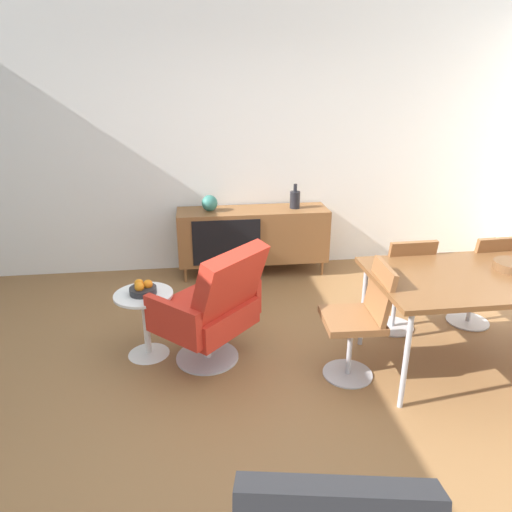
% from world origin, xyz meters
% --- Properties ---
extents(ground_plane, '(8.32, 8.32, 0.00)m').
position_xyz_m(ground_plane, '(0.00, 0.00, 0.00)').
color(ground_plane, olive).
extents(wall_back, '(6.80, 0.12, 2.80)m').
position_xyz_m(wall_back, '(0.00, 2.60, 1.40)').
color(wall_back, white).
rests_on(wall_back, ground_plane).
extents(sideboard, '(1.60, 0.45, 0.72)m').
position_xyz_m(sideboard, '(0.10, 2.30, 0.44)').
color(sideboard, brown).
rests_on(sideboard, ground_plane).
extents(vase_cobalt, '(0.11, 0.11, 0.26)m').
position_xyz_m(vase_cobalt, '(0.56, 2.30, 0.82)').
color(vase_cobalt, black).
rests_on(vase_cobalt, sideboard).
extents(vase_sculptural_dark, '(0.16, 0.16, 0.17)m').
position_xyz_m(vase_sculptural_dark, '(-0.35, 2.30, 0.80)').
color(vase_sculptural_dark, '#337266').
rests_on(vase_sculptural_dark, sideboard).
extents(dining_table, '(1.60, 0.90, 0.74)m').
position_xyz_m(dining_table, '(1.50, 0.31, 0.70)').
color(dining_table, brown).
rests_on(dining_table, ground_plane).
extents(dining_chair_back_left, '(0.41, 0.43, 0.86)m').
position_xyz_m(dining_chair_back_left, '(1.15, 0.87, 0.47)').
color(dining_chair_back_left, brown).
rests_on(dining_chair_back_left, ground_plane).
extents(dining_chair_near_window, '(0.44, 0.42, 0.86)m').
position_xyz_m(dining_chair_near_window, '(0.61, 0.30, 0.47)').
color(dining_chair_near_window, brown).
rests_on(dining_chair_near_window, ground_plane).
extents(dining_chair_back_right, '(0.42, 0.45, 0.86)m').
position_xyz_m(dining_chair_back_right, '(1.85, 0.87, 0.47)').
color(dining_chair_back_right, brown).
rests_on(dining_chair_back_right, ground_plane).
extents(lounge_chair_red, '(0.91, 0.91, 0.95)m').
position_xyz_m(lounge_chair_red, '(-0.41, 0.61, 0.47)').
color(lounge_chair_red, red).
rests_on(lounge_chair_red, ground_plane).
extents(side_table_round, '(0.44, 0.44, 0.52)m').
position_xyz_m(side_table_round, '(-0.91, 0.78, 0.32)').
color(side_table_round, white).
rests_on(side_table_round, ground_plane).
extents(fruit_bowl, '(0.20, 0.20, 0.11)m').
position_xyz_m(fruit_bowl, '(-0.91, 0.78, 0.56)').
color(fruit_bowl, '#262628').
rests_on(fruit_bowl, side_table_round).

